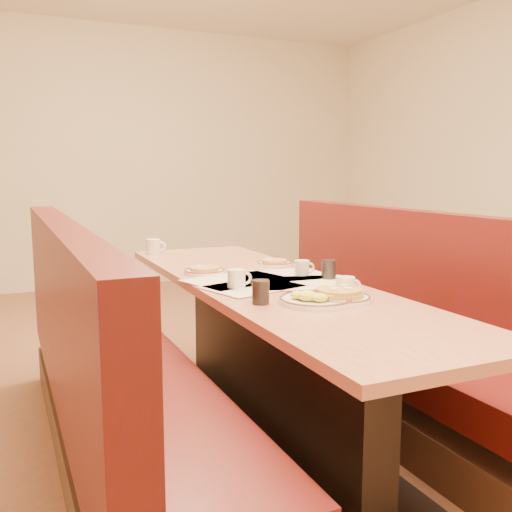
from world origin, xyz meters
name	(u,v)px	position (x,y,z in m)	size (l,w,h in m)	color
ground	(269,436)	(0.00, 0.00, 0.00)	(8.00, 8.00, 0.00)	#9E6647
room_envelope	(270,11)	(0.00, 0.00, 1.93)	(6.04, 8.04, 2.82)	beige
diner_table	(269,360)	(0.00, 0.00, 0.37)	(0.70, 2.50, 0.75)	black
booth_left	(110,387)	(-0.73, 0.00, 0.36)	(0.55, 2.50, 1.05)	#4C3326
booth_right	(396,344)	(0.73, 0.00, 0.36)	(0.55, 2.50, 1.05)	#4C3326
placemat_near_left	(253,287)	(-0.12, -0.09, 0.75)	(0.39, 0.30, 0.00)	beige
placemat_near_right	(302,283)	(0.12, -0.10, 0.75)	(0.44, 0.33, 0.00)	beige
placemat_far_left	(238,280)	(-0.12, 0.08, 0.75)	(0.45, 0.33, 0.00)	beige
placemat_far_right	(282,275)	(0.12, 0.10, 0.75)	(0.43, 0.32, 0.00)	beige
pancake_plate	(339,296)	(0.08, -0.46, 0.77)	(0.26, 0.26, 0.06)	white
eggs_plate	(315,299)	(-0.02, -0.46, 0.77)	(0.29, 0.29, 0.06)	white
extra_plate_mid	(274,263)	(0.23, 0.42, 0.76)	(0.20, 0.20, 0.04)	white
extra_plate_far	(204,271)	(-0.20, 0.33, 0.76)	(0.21, 0.21, 0.04)	white
coffee_mug_a	(346,286)	(0.15, -0.41, 0.79)	(0.11, 0.08, 0.08)	white
coffee_mug_b	(237,279)	(-0.19, -0.08, 0.79)	(0.11, 0.08, 0.08)	white
coffee_mug_c	(302,268)	(0.21, 0.07, 0.79)	(0.10, 0.07, 0.08)	white
coffee_mug_d	(154,246)	(-0.26, 1.10, 0.80)	(0.12, 0.09, 0.09)	white
soda_tumbler_near	(261,292)	(-0.22, -0.38, 0.80)	(0.07, 0.07, 0.09)	black
soda_tumbler_mid	(329,270)	(0.28, -0.06, 0.80)	(0.07, 0.07, 0.09)	black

